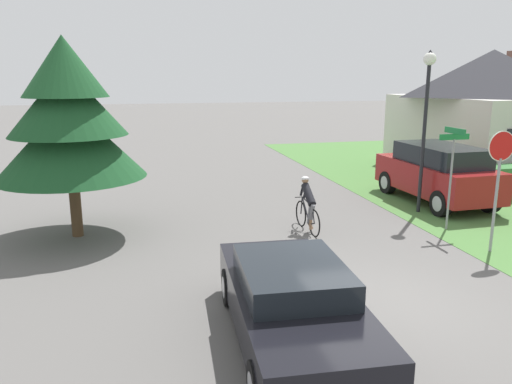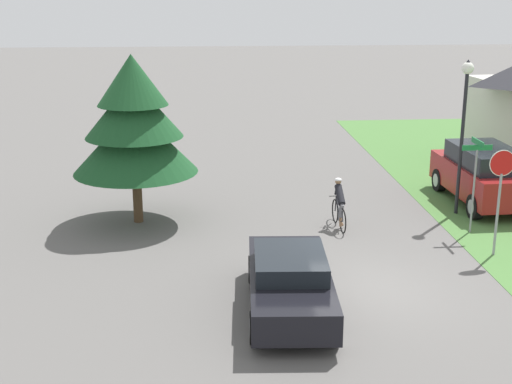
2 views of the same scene
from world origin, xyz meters
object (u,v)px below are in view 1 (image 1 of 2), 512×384
sedan_left_lane (292,303)px  street_name_sign (452,160)px  stop_sign (499,168)px  cottage_house (488,109)px  conifer_tall_near (68,118)px  street_lamp (427,99)px  cyclist (308,206)px  parked_suv_right (437,173)px

sedan_left_lane → street_name_sign: street_name_sign is taller
stop_sign → cottage_house: bearing=-127.3°
street_name_sign → conifer_tall_near: size_ratio=0.55×
sedan_left_lane → street_name_sign: 7.84m
conifer_tall_near → street_lamp: bearing=0.1°
street_lamp → conifer_tall_near: bearing=-179.9°
street_lamp → cyclist: bearing=-165.6°
stop_sign → street_name_sign: 1.87m
cottage_house → conifer_tall_near: 18.11m
stop_sign → conifer_tall_near: (-9.97, 3.65, 1.05)m
sedan_left_lane → cyclist: (2.21, 5.59, 0.02)m
cyclist → street_name_sign: bearing=-104.0°
parked_suv_right → conifer_tall_near: conifer_tall_near is taller
stop_sign → conifer_tall_near: conifer_tall_near is taller
cyclist → parked_suv_right: 5.65m
stop_sign → street_lamp: size_ratio=0.60×
sedan_left_lane → parked_suv_right: size_ratio=0.99×
cottage_house → sedan_left_lane: cottage_house is taller
cottage_house → cyclist: cottage_house is taller
sedan_left_lane → stop_sign: stop_sign is taller
parked_suv_right → street_name_sign: bearing=151.2°
parked_suv_right → stop_sign: stop_sign is taller
cottage_house → parked_suv_right: size_ratio=1.70×
conifer_tall_near → street_name_sign: bearing=-10.1°
street_lamp → street_name_sign: bearing=-96.6°
cyclist → cottage_house: bearing=-60.0°
cottage_house → parked_suv_right: bearing=-143.5°
sedan_left_lane → parked_suv_right: parked_suv_right is taller
street_name_sign → street_lamp: bearing=83.4°
cyclist → conifer_tall_near: size_ratio=0.34×
street_name_sign → conifer_tall_near: 10.23m
parked_suv_right → cyclist: bearing=109.3°
parked_suv_right → conifer_tall_near: 11.66m
sedan_left_lane → street_lamp: 9.54m
street_lamp → parked_suv_right: bearing=38.7°
parked_suv_right → street_lamp: 2.93m
parked_suv_right → street_lamp: size_ratio=0.96×
cyclist → street_lamp: (4.05, 1.04, 2.79)m
cottage_house → street_lamp: bearing=-143.9°
cottage_house → parked_suv_right: cottage_house is taller
parked_suv_right → conifer_tall_near: bearing=93.3°
cyclist → parked_suv_right: (5.27, 2.02, 0.31)m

